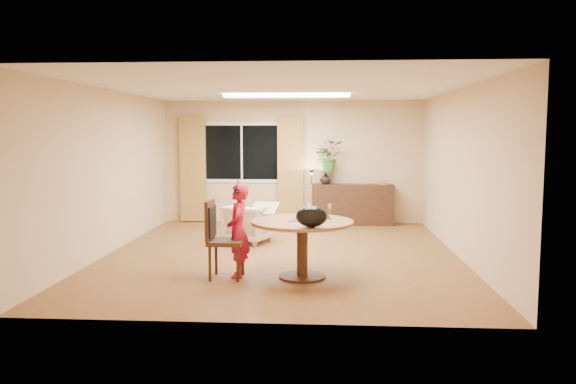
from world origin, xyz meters
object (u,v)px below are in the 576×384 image
object	(u,v)px
armchair	(249,223)
sideboard	(353,204)
dining_chair	(226,239)
child	(238,231)
dining_table	(302,233)

from	to	relation	value
armchair	sideboard	xyz separation A→B (m)	(1.92, 2.05, 0.09)
dining_chair	child	size ratio (longest dim) A/B	0.83
child	dining_table	bearing A→B (deg)	87.45
child	armchair	distance (m)	2.41
dining_table	dining_chair	world-z (taller)	dining_chair
armchair	dining_table	bearing A→B (deg)	135.06
dining_table	sideboard	xyz separation A→B (m)	(0.88, 4.44, -0.18)
child	sideboard	distance (m)	4.76
armchair	sideboard	world-z (taller)	sideboard
dining_table	sideboard	world-z (taller)	sideboard
armchair	sideboard	distance (m)	2.81
dining_chair	sideboard	world-z (taller)	dining_chair
child	armchair	size ratio (longest dim) A/B	1.70
sideboard	dining_table	bearing A→B (deg)	-101.25
dining_table	child	distance (m)	0.85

